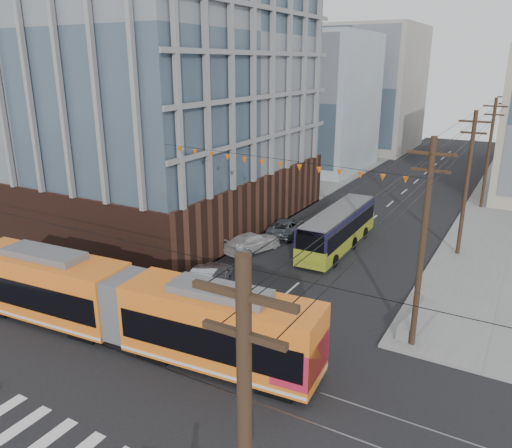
{
  "coord_description": "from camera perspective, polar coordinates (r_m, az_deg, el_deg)",
  "views": [
    {
      "loc": [
        12.74,
        -12.99,
        14.22
      ],
      "look_at": [
        -1.34,
        11.74,
        4.97
      ],
      "focal_mm": 35.0,
      "sensor_mm": 36.0,
      "label": 1
    }
  ],
  "objects": [
    {
      "name": "parked_car_silver",
      "position": [
        33.22,
        -5.46,
        -5.97
      ],
      "size": [
        2.53,
        4.88,
        1.53
      ],
      "primitive_type": "imported",
      "rotation": [
        0.0,
        0.0,
        3.35
      ],
      "color": "#999AA2",
      "rests_on": "ground"
    },
    {
      "name": "streetcar",
      "position": [
        27.37,
        -14.53,
        -9.06
      ],
      "size": [
        21.31,
        4.62,
        4.07
      ],
      "primitive_type": null,
      "rotation": [
        0.0,
        0.0,
        0.08
      ],
      "color": "orange",
      "rests_on": "ground"
    },
    {
      "name": "city_bus",
      "position": [
        40.15,
        9.36,
        -0.53
      ],
      "size": [
        2.59,
        11.46,
        3.24
      ],
      "primitive_type": null,
      "rotation": [
        0.0,
        0.0,
        0.01
      ],
      "color": "black",
      "rests_on": "ground"
    },
    {
      "name": "parked_car_grey",
      "position": [
        43.11,
        3.39,
        -0.29
      ],
      "size": [
        3.24,
        5.44,
        1.42
      ],
      "primitive_type": "imported",
      "rotation": [
        0.0,
        0.0,
        3.33
      ],
      "color": "#4B5257",
      "rests_on": "ground"
    },
    {
      "name": "jersey_barrier",
      "position": [
        29.84,
        17.96,
        -10.44
      ],
      "size": [
        1.62,
        4.57,
        0.89
      ],
      "primitive_type": "cube",
      "rotation": [
        0.0,
        0.0,
        -0.14
      ],
      "color": "gray",
      "rests_on": "ground"
    },
    {
      "name": "office_building",
      "position": [
        50.02,
        -15.06,
        17.52
      ],
      "size": [
        30.0,
        25.0,
        28.6
      ],
      "primitive_type": "cube",
      "color": "#381E16",
      "rests_on": "ground"
    },
    {
      "name": "utility_pole_far",
      "position": [
        69.67,
        26.25,
        9.0
      ],
      "size": [
        0.3,
        0.3,
        11.0
      ],
      "primitive_type": "cylinder",
      "color": "black",
      "rests_on": "ground"
    },
    {
      "name": "ground",
      "position": [
        23.09,
        -12.41,
        -20.5
      ],
      "size": [
        160.0,
        160.0,
        0.0
      ],
      "primitive_type": "plane",
      "color": "slate"
    },
    {
      "name": "bg_bldg_nw_far",
      "position": [
        89.19,
        12.59,
        14.89
      ],
      "size": [
        16.0,
        18.0,
        20.0
      ],
      "primitive_type": "cube",
      "color": "gray",
      "rests_on": "ground"
    },
    {
      "name": "bg_bldg_nw_near",
      "position": [
        71.66,
        5.19,
        13.76
      ],
      "size": [
        18.0,
        16.0,
        18.0
      ],
      "primitive_type": "cube",
      "color": "#8C99A5",
      "rests_on": "ground"
    },
    {
      "name": "parked_car_white",
      "position": [
        39.22,
        -0.39,
        -2.1
      ],
      "size": [
        3.41,
        5.46,
        1.47
      ],
      "primitive_type": "imported",
      "rotation": [
        0.0,
        0.0,
        2.86
      ],
      "color": "silver",
      "rests_on": "ground"
    }
  ]
}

